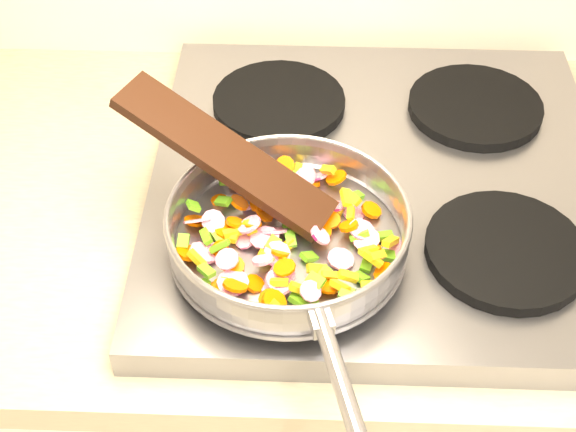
{
  "coord_description": "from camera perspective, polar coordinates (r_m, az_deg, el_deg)",
  "views": [
    {
      "loc": [
        -0.79,
        0.87,
        1.64
      ],
      "look_at": [
        -0.82,
        1.52,
        1.0
      ],
      "focal_mm": 50.0,
      "sensor_mm": 36.0,
      "label": 1
    }
  ],
  "objects": [
    {
      "name": "saute_pan",
      "position": [
        0.91,
        0.04,
        -0.92
      ],
      "size": [
        0.32,
        0.48,
        0.06
      ],
      "rotation": [
        0.0,
        0.0,
        0.26
      ],
      "color": "#9E9EA5",
      "rests_on": "grate_fl"
    },
    {
      "name": "grate_bl",
      "position": [
        1.16,
        -0.65,
        8.11
      ],
      "size": [
        0.19,
        0.19,
        0.02
      ],
      "primitive_type": "cylinder",
      "color": "black",
      "rests_on": "cooktop"
    },
    {
      "name": "grate_fl",
      "position": [
        0.95,
        -1.42,
        -1.98
      ],
      "size": [
        0.19,
        0.19,
        0.02
      ],
      "primitive_type": "cylinder",
      "color": "black",
      "rests_on": "cooktop"
    },
    {
      "name": "cooktop",
      "position": [
        1.07,
        6.52,
        2.23
      ],
      "size": [
        0.6,
        0.6,
        0.04
      ],
      "primitive_type": "cube",
      "color": "#939399",
      "rests_on": "counter_top"
    },
    {
      "name": "wooden_spatula",
      "position": [
        0.94,
        -4.48,
        4.35
      ],
      "size": [
        0.27,
        0.17,
        0.12
      ],
      "primitive_type": "cube",
      "rotation": [
        0.0,
        -0.38,
        2.71
      ],
      "color": "black",
      "rests_on": "saute_pan"
    },
    {
      "name": "grate_fr",
      "position": [
        0.98,
        15.23,
        -2.36
      ],
      "size": [
        0.19,
        0.19,
        0.02
      ],
      "primitive_type": "cylinder",
      "color": "black",
      "rests_on": "cooktop"
    },
    {
      "name": "vegetable_heap",
      "position": [
        0.92,
        -0.36,
        -1.49
      ],
      "size": [
        0.27,
        0.26,
        0.05
      ],
      "color": "#C11255",
      "rests_on": "saute_pan"
    },
    {
      "name": "grate_br",
      "position": [
        1.18,
        13.16,
        7.6
      ],
      "size": [
        0.19,
        0.19,
        0.02
      ],
      "primitive_type": "cylinder",
      "color": "black",
      "rests_on": "cooktop"
    }
  ]
}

